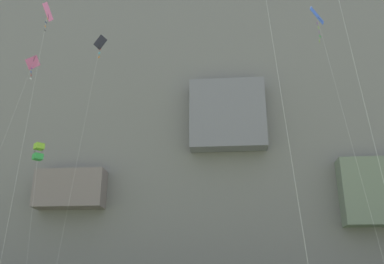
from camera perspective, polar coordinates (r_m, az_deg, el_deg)
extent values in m
cube|color=slate|center=(71.18, 4.76, -0.20)|extent=(180.00, 26.45, 55.17)
cube|color=slate|center=(57.71, -15.89, -7.51)|extent=(8.93, 3.87, 4.91)
cube|color=slate|center=(56.62, 4.80, 2.35)|extent=(10.02, 2.45, 9.65)
cube|color=blue|center=(42.92, 16.46, 14.81)|extent=(1.62, 1.74, 2.20)
cylinder|color=black|center=(42.92, 16.46, 14.81)|extent=(0.80, 0.35, 1.74)
cube|color=purple|center=(42.44, 16.51, 13.86)|extent=(0.14, 0.26, 0.14)
cube|color=#8CCC33|center=(42.19, 16.67, 13.32)|extent=(0.16, 0.25, 0.14)
cube|color=purple|center=(41.93, 16.72, 12.77)|extent=(0.09, 0.27, 0.14)
cube|color=green|center=(41.69, 16.85, 12.22)|extent=(0.19, 0.23, 0.14)
cube|color=#8CCC33|center=(41.42, 16.78, 11.66)|extent=(0.07, 0.27, 0.14)
cylinder|color=silver|center=(35.03, 20.73, -1.67)|extent=(1.68, 4.75, 26.83)
cube|color=pink|center=(57.38, -20.63, 8.75)|extent=(1.10, 2.06, 2.25)
cylinder|color=black|center=(57.38, -20.63, 8.75)|extent=(0.52, 0.16, 1.83)
cube|color=purple|center=(57.00, -20.77, 8.00)|extent=(0.09, 0.27, 0.14)
cube|color=blue|center=(56.80, -20.84, 7.58)|extent=(0.03, 0.27, 0.14)
cube|color=red|center=(56.56, -20.84, 7.16)|extent=(0.04, 0.27, 0.14)
cube|color=white|center=(56.35, -20.89, 6.73)|extent=(0.14, 0.25, 0.14)
cylinder|color=silver|center=(23.07, 10.34, 14.77)|extent=(1.81, 2.41, 32.23)
cube|color=#8CCC33|center=(52.70, -19.88, -1.84)|extent=(1.39, 1.39, 0.69)
cube|color=green|center=(52.34, -20.05, -3.15)|extent=(1.39, 1.39, 0.69)
cylinder|color=black|center=(52.33, -19.52, -2.49)|extent=(0.03, 0.03, 1.86)
cylinder|color=black|center=(52.70, -20.40, -2.50)|extent=(0.03, 0.03, 1.86)
cylinder|color=silver|center=(49.08, -20.99, -12.60)|extent=(1.75, 2.62, 17.03)
cylinder|color=silver|center=(23.70, 21.84, 5.06)|extent=(0.86, 3.06, 25.10)
cube|color=black|center=(54.62, -12.24, 11.73)|extent=(2.25, 1.57, 2.66)
cylinder|color=black|center=(54.62, -12.24, 11.73)|extent=(0.24, 0.50, 2.17)
cube|color=red|center=(54.09, -12.30, 10.84)|extent=(0.31, 0.11, 0.16)
cube|color=#38B2D1|center=(53.82, -12.37, 10.33)|extent=(0.28, 0.21, 0.16)
cube|color=orange|center=(53.54, -12.42, 9.82)|extent=(0.28, 0.21, 0.16)
cylinder|color=silver|center=(46.66, -15.23, -3.92)|extent=(1.50, 3.93, 31.26)
cube|color=pink|center=(45.86, -18.81, 15.07)|extent=(0.37, 2.15, 2.14)
cylinder|color=black|center=(45.86, -18.81, 15.07)|extent=(0.36, 0.03, 1.75)
cube|color=orange|center=(45.40, -18.87, 14.25)|extent=(0.10, 0.25, 0.13)
cube|color=navy|center=(45.20, -19.07, 13.77)|extent=(0.06, 0.26, 0.13)
cube|color=orange|center=(44.96, -19.13, 13.29)|extent=(0.05, 0.26, 0.13)
cube|color=black|center=(44.71, -19.19, 12.82)|extent=(0.04, 0.26, 0.13)
cylinder|color=silver|center=(38.07, -21.82, -1.65)|extent=(0.55, 3.26, 28.48)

